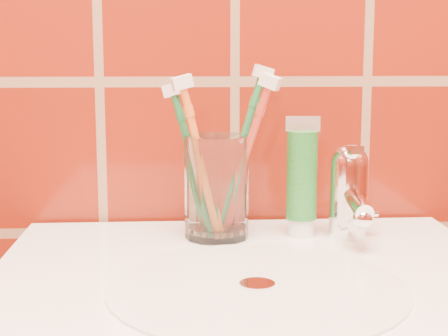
{
  "coord_description": "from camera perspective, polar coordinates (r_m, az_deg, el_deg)",
  "views": [
    {
      "loc": [
        -0.07,
        0.26,
        1.08
      ],
      "look_at": [
        -0.02,
        1.08,
        0.94
      ],
      "focal_mm": 55.0,
      "sensor_mm": 36.0,
      "label": 1
    }
  ],
  "objects": [
    {
      "name": "toothbrush_2",
      "position": [
        0.85,
        1.71,
        0.76
      ],
      "size": [
        0.15,
        0.13,
        0.22
      ],
      "primitive_type": null,
      "rotation": [
        0.33,
        0.0,
        1.03
      ],
      "color": "#B93727",
      "rests_on": "glass_tumbler"
    },
    {
      "name": "glass_tumbler",
      "position": [
        0.86,
        -0.62,
        -1.6
      ],
      "size": [
        0.1,
        0.1,
        0.13
      ],
      "primitive_type": "cylinder",
      "rotation": [
        0.0,
        0.0,
        -0.21
      ],
      "color": "white",
      "rests_on": "pedestal_sink"
    },
    {
      "name": "toothbrush_0",
      "position": [
        0.85,
        -2.57,
        0.45
      ],
      "size": [
        0.13,
        0.11,
        0.21
      ],
      "primitive_type": null,
      "rotation": [
        0.29,
        0.0,
        -2.05
      ],
      "color": "#1D7038",
      "rests_on": "glass_tumbler"
    },
    {
      "name": "faucet",
      "position": [
        0.87,
        10.36,
        -1.68
      ],
      "size": [
        0.05,
        0.11,
        0.12
      ],
      "color": "white",
      "rests_on": "pedestal_sink"
    },
    {
      "name": "toothbrush_3",
      "position": [
        0.87,
        1.25,
        1.29
      ],
      "size": [
        0.1,
        0.09,
        0.22
      ],
      "primitive_type": null,
      "rotation": [
        0.29,
        0.0,
        1.68
      ],
      "color": "#1F753A",
      "rests_on": "glass_tumbler"
    },
    {
      "name": "toothpaste_tube",
      "position": [
        0.87,
        6.48,
        -1.03
      ],
      "size": [
        0.04,
        0.04,
        0.15
      ],
      "rotation": [
        0.0,
        0.0,
        -0.11
      ],
      "color": "white",
      "rests_on": "pedestal_sink"
    },
    {
      "name": "toothbrush_1",
      "position": [
        0.83,
        -1.9,
        0.6
      ],
      "size": [
        0.1,
        0.09,
        0.21
      ],
      "primitive_type": null,
      "rotation": [
        0.24,
        0.0,
        -1.29
      ],
      "color": "orange",
      "rests_on": "glass_tumbler"
    }
  ]
}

